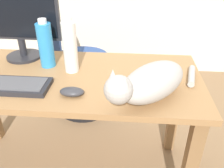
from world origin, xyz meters
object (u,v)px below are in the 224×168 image
object	(u,v)px
office_chair	(76,69)
computer_mouse	(72,92)
cat	(150,82)
water_bottle	(46,45)
monitor	(17,19)
spray_bottle	(70,47)
keyboard	(3,85)

from	to	relation	value
office_chair	computer_mouse	world-z (taller)	office_chair
cat	water_bottle	xyz separation A→B (m)	(-0.54, 0.28, 0.04)
cat	computer_mouse	distance (m)	0.35
office_chair	monitor	distance (m)	0.76
monitor	spray_bottle	bearing A→B (deg)	-24.11
keyboard	cat	xyz separation A→B (m)	(0.68, -0.03, 0.07)
monitor	cat	bearing A→B (deg)	-27.48
monitor	cat	distance (m)	0.82
office_chair	water_bottle	size ratio (longest dim) A/B	3.43
office_chair	monitor	bearing A→B (deg)	-110.42
office_chair	monitor	size ratio (longest dim) A/B	1.86
monitor	keyboard	world-z (taller)	monitor
water_bottle	spray_bottle	bearing A→B (deg)	-18.73
water_bottle	keyboard	bearing A→B (deg)	-119.83
office_chair	cat	world-z (taller)	cat
computer_mouse	spray_bottle	xyz separation A→B (m)	(-0.05, 0.23, 0.12)
spray_bottle	water_bottle	bearing A→B (deg)	161.27
spray_bottle	keyboard	bearing A→B (deg)	-145.37
monitor	spray_bottle	xyz separation A→B (m)	(0.32, -0.14, -0.09)
cat	computer_mouse	bearing A→B (deg)	-179.06
monitor	spray_bottle	world-z (taller)	monitor
computer_mouse	water_bottle	xyz separation A→B (m)	(-0.20, 0.28, 0.10)
keyboard	computer_mouse	bearing A→B (deg)	-6.33
computer_mouse	water_bottle	size ratio (longest dim) A/B	0.42
monitor	computer_mouse	xyz separation A→B (m)	(0.37, -0.38, -0.21)
office_chair	keyboard	distance (m)	0.90
water_bottle	monitor	bearing A→B (deg)	151.84
office_chair	water_bottle	xyz separation A→B (m)	(-0.00, -0.58, 0.44)
keyboard	cat	size ratio (longest dim) A/B	0.93
water_bottle	office_chair	bearing A→B (deg)	89.55
cat	computer_mouse	size ratio (longest dim) A/B	4.31
water_bottle	spray_bottle	size ratio (longest dim) A/B	0.92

